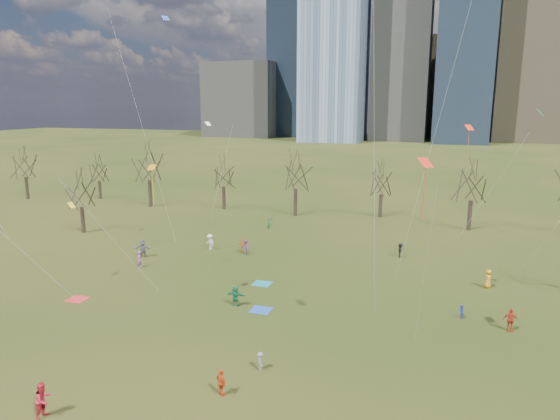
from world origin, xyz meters
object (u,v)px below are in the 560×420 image
(blanket_navy, at_px, (261,310))
(person_2, at_px, (43,400))
(person_4, at_px, (221,383))
(blanket_crimson, at_px, (77,299))
(blanket_teal, at_px, (262,284))

(blanket_navy, xyz_separation_m, person_2, (-5.91, -16.64, 0.98))
(person_2, height_order, person_4, person_2)
(blanket_crimson, bearing_deg, person_2, -55.12)
(blanket_teal, relative_size, blanket_navy, 1.00)
(person_4, bearing_deg, person_2, 66.21)
(blanket_crimson, xyz_separation_m, person_4, (17.65, -9.05, 0.79))
(blanket_navy, distance_m, person_2, 17.68)
(blanket_navy, distance_m, blanket_crimson, 15.79)
(blanket_crimson, bearing_deg, blanket_navy, 10.34)
(person_4, bearing_deg, blanket_crimson, 8.43)
(blanket_teal, xyz_separation_m, blanket_navy, (2.01, -5.65, 0.00))
(person_2, bearing_deg, person_4, -58.53)
(blanket_crimson, distance_m, person_4, 19.85)
(blanket_teal, xyz_separation_m, person_4, (4.13, -17.53, 0.79))
(blanket_teal, relative_size, person_2, 0.81)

